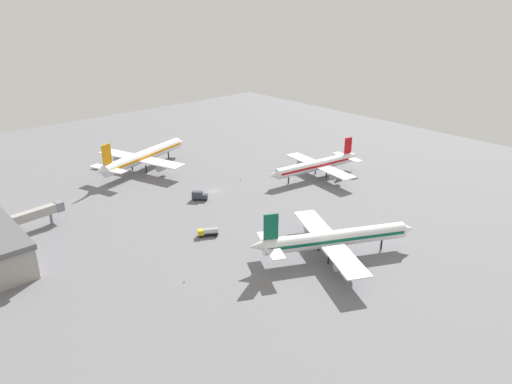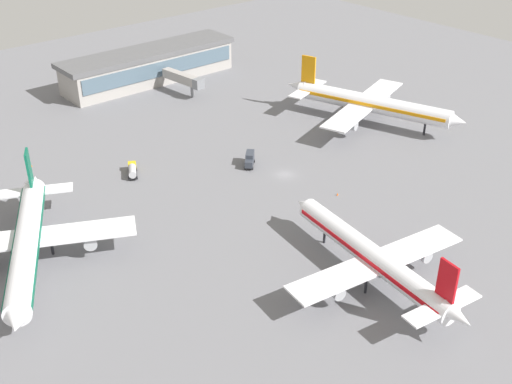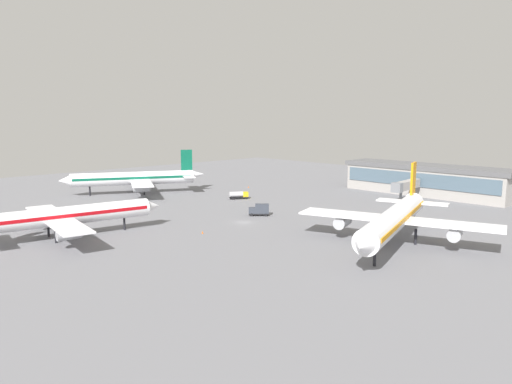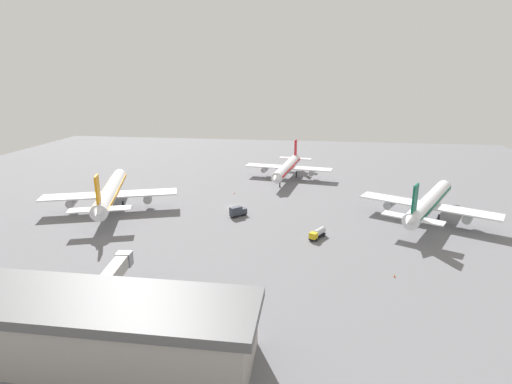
{
  "view_description": "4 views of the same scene",
  "coord_description": "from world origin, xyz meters",
  "px_view_note": "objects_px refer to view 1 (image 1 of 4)",
  "views": [
    {
      "loc": [
        135.78,
        -99.39,
        68.94
      ],
      "look_at": [
        19.69,
        4.14,
        4.46
      ],
      "focal_mm": 33.12,
      "sensor_mm": 36.0,
      "label": 1
    },
    {
      "loc": [
        93.42,
        99.12,
        72.56
      ],
      "look_at": [
        14.02,
        5.59,
        2.69
      ],
      "focal_mm": 44.6,
      "sensor_mm": 36.0,
      "label": 2
    },
    {
      "loc": [
        -92.63,
        84.2,
        27.52
      ],
      "look_at": [
        8.72,
        -12.88,
        5.72
      ],
      "focal_mm": 34.34,
      "sensor_mm": 36.0,
      "label": 3
    },
    {
      "loc": [
        26.02,
        -129.08,
        43.7
      ],
      "look_at": [
        8.52,
        -3.54,
        6.6
      ],
      "focal_mm": 28.63,
      "sensor_mm": 36.0,
      "label": 4
    }
  ],
  "objects_px": {
    "airplane_at_gate": "(334,238)",
    "airplane_taxiing": "(316,165)",
    "fuel_truck": "(208,232)",
    "safety_cone_near_gate": "(240,179)",
    "catering_truck": "(199,196)",
    "airplane_distant": "(143,156)",
    "safety_cone_mid_apron": "(184,282)"
  },
  "relations": [
    {
      "from": "airplane_distant",
      "to": "fuel_truck",
      "type": "distance_m",
      "value": 69.71
    },
    {
      "from": "fuel_truck",
      "to": "catering_truck",
      "type": "bearing_deg",
      "value": -90.53
    },
    {
      "from": "airplane_at_gate",
      "to": "fuel_truck",
      "type": "distance_m",
      "value": 39.14
    },
    {
      "from": "safety_cone_near_gate",
      "to": "safety_cone_mid_apron",
      "type": "xyz_separation_m",
      "value": [
        47.55,
        -59.01,
        0.0
      ]
    },
    {
      "from": "safety_cone_mid_apron",
      "to": "airplane_taxiing",
      "type": "bearing_deg",
      "value": 109.15
    },
    {
      "from": "safety_cone_near_gate",
      "to": "fuel_truck",
      "type": "bearing_deg",
      "value": -51.74
    },
    {
      "from": "catering_truck",
      "to": "safety_cone_mid_apron",
      "type": "xyz_separation_m",
      "value": [
        41.81,
        -34.55,
        -1.4
      ]
    },
    {
      "from": "airplane_taxiing",
      "to": "fuel_truck",
      "type": "bearing_deg",
      "value": 19.43
    },
    {
      "from": "catering_truck",
      "to": "airplane_taxiing",
      "type": "bearing_deg",
      "value": 31.54
    },
    {
      "from": "airplane_at_gate",
      "to": "safety_cone_near_gate",
      "type": "height_order",
      "value": "airplane_at_gate"
    },
    {
      "from": "airplane_at_gate",
      "to": "safety_cone_mid_apron",
      "type": "xyz_separation_m",
      "value": [
        -16.79,
        -39.6,
        -5.31
      ]
    },
    {
      "from": "fuel_truck",
      "to": "safety_cone_near_gate",
      "type": "relative_size",
      "value": 10.7
    },
    {
      "from": "airplane_taxiing",
      "to": "catering_truck",
      "type": "bearing_deg",
      "value": -5.5
    },
    {
      "from": "airplane_taxiing",
      "to": "safety_cone_mid_apron",
      "type": "relative_size",
      "value": 77.38
    },
    {
      "from": "airplane_at_gate",
      "to": "fuel_truck",
      "type": "relative_size",
      "value": 7.31
    },
    {
      "from": "airplane_taxiing",
      "to": "airplane_distant",
      "type": "height_order",
      "value": "airplane_distant"
    },
    {
      "from": "airplane_at_gate",
      "to": "catering_truck",
      "type": "relative_size",
      "value": 8.8
    },
    {
      "from": "airplane_distant",
      "to": "fuel_truck",
      "type": "height_order",
      "value": "airplane_distant"
    },
    {
      "from": "airplane_taxiing",
      "to": "airplane_at_gate",
      "type": "bearing_deg",
      "value": 54.27
    },
    {
      "from": "airplane_at_gate",
      "to": "airplane_distant",
      "type": "distance_m",
      "value": 101.52
    },
    {
      "from": "safety_cone_near_gate",
      "to": "catering_truck",
      "type": "bearing_deg",
      "value": -76.79
    },
    {
      "from": "airplane_at_gate",
      "to": "airplane_taxiing",
      "type": "xyz_separation_m",
      "value": [
        -46.13,
        44.92,
        -0.46
      ]
    },
    {
      "from": "catering_truck",
      "to": "safety_cone_near_gate",
      "type": "bearing_deg",
      "value": 58.75
    },
    {
      "from": "catering_truck",
      "to": "airplane_at_gate",
      "type": "bearing_deg",
      "value": -39.52
    },
    {
      "from": "airplane_at_gate",
      "to": "fuel_truck",
      "type": "xyz_separation_m",
      "value": [
        -33.71,
        -19.43,
        -4.22
      ]
    },
    {
      "from": "safety_cone_mid_apron",
      "to": "safety_cone_near_gate",
      "type": "bearing_deg",
      "value": 128.86
    },
    {
      "from": "airplane_taxiing",
      "to": "airplane_distant",
      "type": "relative_size",
      "value": 0.89
    },
    {
      "from": "airplane_at_gate",
      "to": "airplane_distant",
      "type": "bearing_deg",
      "value": 119.1
    },
    {
      "from": "airplane_at_gate",
      "to": "airplane_taxiing",
      "type": "distance_m",
      "value": 64.39
    },
    {
      "from": "airplane_at_gate",
      "to": "airplane_taxiing",
      "type": "bearing_deg",
      "value": 72.83
    },
    {
      "from": "airplane_distant",
      "to": "safety_cone_mid_apron",
      "type": "relative_size",
      "value": 86.9
    },
    {
      "from": "airplane_at_gate",
      "to": "safety_cone_mid_apron",
      "type": "height_order",
      "value": "airplane_at_gate"
    }
  ]
}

